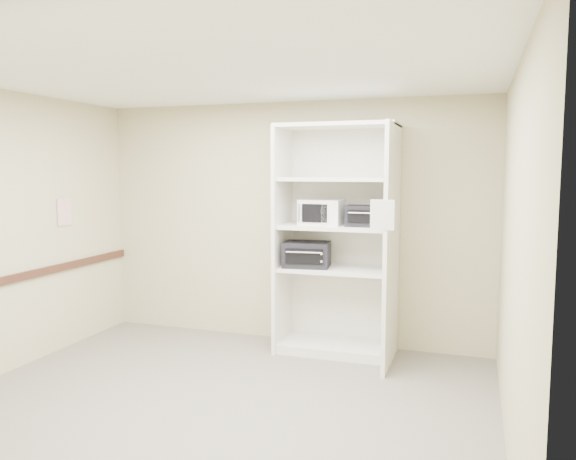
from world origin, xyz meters
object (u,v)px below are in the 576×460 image
(microwave, at_px, (322,212))
(toaster_oven_lower, at_px, (307,254))
(shelving_unit, at_px, (341,248))
(toaster_oven_upper, at_px, (365,216))

(microwave, distance_m, toaster_oven_lower, 0.48)
(shelving_unit, distance_m, microwave, 0.43)
(shelving_unit, distance_m, toaster_oven_lower, 0.37)
(toaster_oven_upper, xyz_separation_m, toaster_oven_lower, (-0.61, -0.03, -0.42))
(toaster_oven_upper, relative_size, toaster_oven_lower, 0.78)
(shelving_unit, bearing_deg, toaster_oven_upper, -6.43)
(toaster_oven_upper, distance_m, toaster_oven_lower, 0.74)
(microwave, xyz_separation_m, toaster_oven_lower, (-0.15, -0.06, -0.45))
(microwave, distance_m, toaster_oven_upper, 0.46)
(microwave, bearing_deg, shelving_unit, 3.03)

